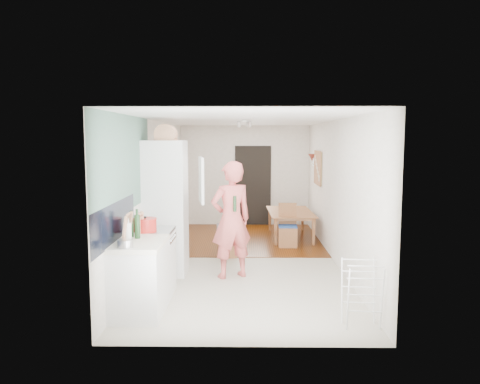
{
  "coord_description": "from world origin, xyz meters",
  "views": [
    {
      "loc": [
        0.02,
        -8.2,
        2.18
      ],
      "look_at": [
        -0.08,
        0.2,
        1.22
      ],
      "focal_mm": 35.0,
      "sensor_mm": 36.0,
      "label": 1
    }
  ],
  "objects_px": {
    "person": "(231,209)",
    "dining_chair": "(288,226)",
    "stool": "(227,246)",
    "drying_rack": "(361,294)",
    "dining_table": "(292,227)"
  },
  "relations": [
    {
      "from": "stool",
      "to": "drying_rack",
      "type": "height_order",
      "value": "drying_rack"
    },
    {
      "from": "stool",
      "to": "drying_rack",
      "type": "bearing_deg",
      "value": -62.34
    },
    {
      "from": "stool",
      "to": "person",
      "type": "bearing_deg",
      "value": -84.62
    },
    {
      "from": "dining_table",
      "to": "drying_rack",
      "type": "relative_size",
      "value": 1.84
    },
    {
      "from": "dining_chair",
      "to": "drying_rack",
      "type": "distance_m",
      "value": 4.06
    },
    {
      "from": "dining_table",
      "to": "stool",
      "type": "relative_size",
      "value": 3.48
    },
    {
      "from": "dining_chair",
      "to": "person",
      "type": "bearing_deg",
      "value": -115.04
    },
    {
      "from": "person",
      "to": "dining_table",
      "type": "bearing_deg",
      "value": -138.16
    },
    {
      "from": "person",
      "to": "dining_chair",
      "type": "height_order",
      "value": "person"
    },
    {
      "from": "stool",
      "to": "dining_chair",
      "type": "bearing_deg",
      "value": 34.14
    },
    {
      "from": "dining_table",
      "to": "drying_rack",
      "type": "distance_m",
      "value": 4.9
    },
    {
      "from": "drying_rack",
      "to": "dining_table",
      "type": "bearing_deg",
      "value": 99.69
    },
    {
      "from": "dining_table",
      "to": "dining_chair",
      "type": "height_order",
      "value": "dining_chair"
    },
    {
      "from": "dining_table",
      "to": "stool",
      "type": "bearing_deg",
      "value": 139.17
    },
    {
      "from": "person",
      "to": "drying_rack",
      "type": "distance_m",
      "value": 2.6
    }
  ]
}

